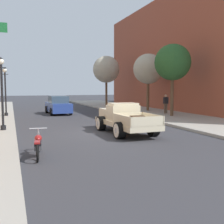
# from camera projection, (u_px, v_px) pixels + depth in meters

# --- Properties ---
(ground_plane) EXTENTS (140.00, 140.00, 0.00)m
(ground_plane) POSITION_uv_depth(u_px,v_px,m) (105.00, 132.00, 14.73)
(ground_plane) COLOR #333338
(sidewalk_right) EXTENTS (5.50, 64.00, 0.15)m
(sidewalk_right) POSITION_uv_depth(u_px,v_px,m) (213.00, 124.00, 17.23)
(sidewalk_right) COLOR #9E998E
(sidewalk_right) RESTS_ON ground
(building_right_storefront) EXTENTS (12.00, 28.00, 11.69)m
(building_right_storefront) POSITION_uv_depth(u_px,v_px,m) (210.00, 56.00, 29.98)
(building_right_storefront) COLOR brown
(building_right_storefront) RESTS_ON ground
(hotrod_truck_cream) EXTENTS (2.26, 4.97, 1.58)m
(hotrod_truck_cream) POSITION_uv_depth(u_px,v_px,m) (123.00, 118.00, 14.56)
(hotrod_truck_cream) COLOR beige
(hotrod_truck_cream) RESTS_ON ground
(motorcycle_parked) EXTENTS (0.62, 2.11, 0.93)m
(motorcycle_parked) POSITION_uv_depth(u_px,v_px,m) (38.00, 144.00, 9.48)
(motorcycle_parked) COLOR black
(motorcycle_parked) RESTS_ON ground
(car_background_blue) EXTENTS (1.97, 4.35, 1.65)m
(car_background_blue) POSITION_uv_depth(u_px,v_px,m) (58.00, 106.00, 24.75)
(car_background_blue) COLOR #284293
(car_background_blue) RESTS_ON ground
(pedestrian_sidewalk_right) EXTENTS (0.53, 0.22, 1.65)m
(pedestrian_sidewalk_right) POSITION_uv_depth(u_px,v_px,m) (166.00, 103.00, 23.71)
(pedestrian_sidewalk_right) COLOR brown
(pedestrian_sidewalk_right) RESTS_ON sidewalk_right
(street_lamp_near) EXTENTS (0.50, 0.32, 3.85)m
(street_lamp_near) POSITION_uv_depth(u_px,v_px,m) (2.00, 88.00, 14.35)
(street_lamp_near) COLOR black
(street_lamp_near) RESTS_ON sidewalk_left
(street_lamp_far) EXTENTS (0.50, 0.32, 3.85)m
(street_lamp_far) POSITION_uv_depth(u_px,v_px,m) (5.00, 88.00, 21.63)
(street_lamp_far) COLOR black
(street_lamp_far) RESTS_ON sidewalk_left
(street_tree_nearest) EXTENTS (2.85, 2.85, 5.64)m
(street_tree_nearest) POSITION_uv_depth(u_px,v_px,m) (173.00, 63.00, 21.35)
(street_tree_nearest) COLOR brown
(street_tree_nearest) RESTS_ON sidewalk_right
(street_tree_second) EXTENTS (2.92, 2.92, 5.51)m
(street_tree_second) POSITION_uv_depth(u_px,v_px,m) (148.00, 69.00, 26.48)
(street_tree_second) COLOR brown
(street_tree_second) RESTS_ON sidewalk_right
(street_tree_third) EXTENTS (3.24, 3.24, 6.06)m
(street_tree_third) POSITION_uv_depth(u_px,v_px,m) (106.00, 69.00, 33.10)
(street_tree_third) COLOR brown
(street_tree_third) RESTS_ON sidewalk_right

